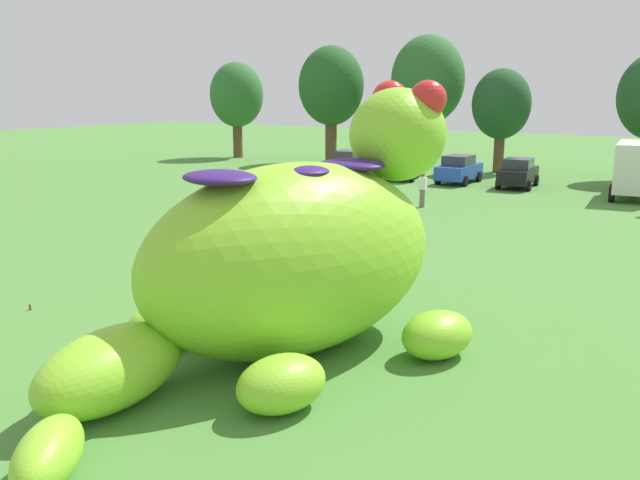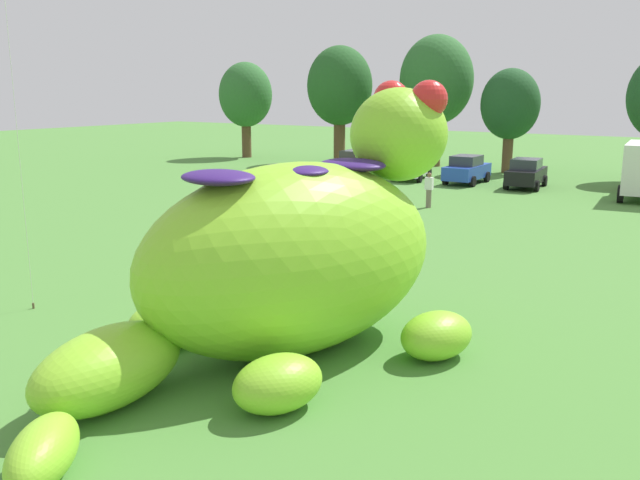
{
  "view_description": "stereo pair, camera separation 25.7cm",
  "coord_description": "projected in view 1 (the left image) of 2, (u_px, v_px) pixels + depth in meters",
  "views": [
    {
      "loc": [
        9.65,
        -10.68,
        5.67
      ],
      "look_at": [
        1.45,
        2.25,
        2.31
      ],
      "focal_mm": 38.82,
      "sensor_mm": 36.0,
      "label": 1
    },
    {
      "loc": [
        9.86,
        -10.54,
        5.67
      ],
      "look_at": [
        1.45,
        2.25,
        2.31
      ],
      "focal_mm": 38.82,
      "sensor_mm": 36.0,
      "label": 2
    }
  ],
  "objects": [
    {
      "name": "tree_centre_left",
      "position": [
        501.0,
        105.0,
        47.1
      ],
      "size": [
        3.97,
        3.97,
        7.05
      ],
      "color": "brown",
      "rests_on": "ground"
    },
    {
      "name": "box_truck",
      "position": [
        639.0,
        167.0,
        36.65
      ],
      "size": [
        2.9,
        6.57,
        2.95
      ],
      "color": "#B2231E",
      "rests_on": "ground"
    },
    {
      "name": "tree_left",
      "position": [
        331.0,
        87.0,
        53.13
      ],
      "size": [
        5.03,
        5.03,
        8.92
      ],
      "color": "brown",
      "rests_on": "ground"
    },
    {
      "name": "car_blue",
      "position": [
        459.0,
        169.0,
        42.31
      ],
      "size": [
        2.01,
        4.14,
        1.72
      ],
      "color": "#2347B7",
      "rests_on": "ground"
    },
    {
      "name": "tree_far_left",
      "position": [
        237.0,
        95.0,
        57.4
      ],
      "size": [
        4.43,
        4.43,
        7.86
      ],
      "color": "brown",
      "rests_on": "ground"
    },
    {
      "name": "tree_mid_left",
      "position": [
        428.0,
        81.0,
        50.69
      ],
      "size": [
        5.38,
        5.38,
        9.55
      ],
      "color": "brown",
      "rests_on": "ground"
    },
    {
      "name": "spectator_near_inflatable",
      "position": [
        355.0,
        173.0,
        40.41
      ],
      "size": [
        0.38,
        0.26,
        1.71
      ],
      "color": "#2D334C",
      "rests_on": "ground"
    },
    {
      "name": "ground_plane",
      "position": [
        209.0,
        355.0,
        15.07
      ],
      "size": [
        160.0,
        160.0,
        0.0
      ],
      "primitive_type": "plane",
      "color": "#4C8438"
    },
    {
      "name": "car_orange",
      "position": [
        349.0,
        163.0,
        45.73
      ],
      "size": [
        2.21,
        4.23,
        1.72
      ],
      "color": "orange",
      "rests_on": "ground"
    },
    {
      "name": "car_white",
      "position": [
        404.0,
        166.0,
        44.1
      ],
      "size": [
        2.54,
        4.36,
        1.72
      ],
      "color": "white",
      "rests_on": "ground"
    },
    {
      "name": "spectator_wandering",
      "position": [
        422.0,
        190.0,
        33.65
      ],
      "size": [
        0.38,
        0.26,
        1.71
      ],
      "color": "#726656",
      "rests_on": "ground"
    },
    {
      "name": "giant_inflatable_creature",
      "position": [
        295.0,
        256.0,
        14.86
      ],
      "size": [
        7.17,
        11.83,
        5.87
      ],
      "color": "#8CD12D",
      "rests_on": "ground"
    },
    {
      "name": "car_black",
      "position": [
        518.0,
        173.0,
        40.42
      ],
      "size": [
        2.27,
        4.26,
        1.72
      ],
      "color": "black",
      "rests_on": "ground"
    }
  ]
}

